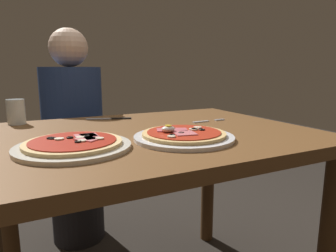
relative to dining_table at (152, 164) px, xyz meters
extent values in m
cube|color=brown|center=(0.00, 0.00, 0.10)|extent=(1.11, 0.86, 0.04)
cylinder|color=#4A3018|center=(0.50, -0.37, -0.28)|extent=(0.07, 0.07, 0.71)
cylinder|color=#4A3018|center=(-0.50, 0.37, -0.28)|extent=(0.07, 0.07, 0.71)
cylinder|color=#4A3018|center=(0.50, 0.37, -0.28)|extent=(0.07, 0.07, 0.71)
cylinder|color=white|center=(0.04, -0.16, 0.13)|extent=(0.31, 0.31, 0.01)
cylinder|color=#DBB26B|center=(0.04, -0.16, 0.14)|extent=(0.26, 0.26, 0.01)
cylinder|color=#B72D19|center=(0.04, -0.16, 0.14)|extent=(0.23, 0.23, 0.00)
torus|color=black|center=(0.02, -0.18, 0.15)|extent=(0.02, 0.02, 0.00)
torus|color=black|center=(-0.02, -0.20, 0.15)|extent=(0.02, 0.02, 0.00)
torus|color=black|center=(0.10, -0.17, 0.15)|extent=(0.02, 0.02, 0.00)
cube|color=#C65B66|center=(0.01, -0.13, 0.15)|extent=(0.11, 0.08, 0.00)
cube|color=#D16B70|center=(0.03, -0.19, 0.15)|extent=(0.07, 0.07, 0.00)
cylinder|color=beige|center=(0.11, -0.13, 0.15)|extent=(0.03, 0.03, 0.00)
cylinder|color=beige|center=(-0.03, -0.21, 0.15)|extent=(0.02, 0.02, 0.00)
cylinder|color=beige|center=(0.08, -0.15, 0.15)|extent=(0.02, 0.02, 0.00)
cylinder|color=beige|center=(0.08, -0.15, 0.15)|extent=(0.03, 0.03, 0.00)
ellipsoid|color=white|center=(-0.01, -0.15, 0.16)|extent=(0.04, 0.03, 0.02)
cylinder|color=yellow|center=(-0.01, -0.15, 0.17)|extent=(0.02, 0.02, 0.00)
cylinder|color=silver|center=(-0.29, -0.13, 0.13)|extent=(0.32, 0.32, 0.01)
cylinder|color=#E5C17F|center=(-0.29, -0.13, 0.14)|extent=(0.27, 0.27, 0.01)
cylinder|color=#A82314|center=(-0.29, -0.13, 0.14)|extent=(0.23, 0.23, 0.00)
torus|color=black|center=(-0.29, -0.10, 0.15)|extent=(0.02, 0.02, 0.00)
torus|color=black|center=(-0.34, -0.09, 0.15)|extent=(0.02, 0.02, 0.00)
torus|color=black|center=(-0.34, -0.08, 0.15)|extent=(0.02, 0.02, 0.00)
torus|color=black|center=(-0.25, -0.10, 0.15)|extent=(0.02, 0.02, 0.00)
torus|color=black|center=(-0.28, -0.16, 0.15)|extent=(0.02, 0.02, 0.00)
cube|color=#D16B70|center=(-0.24, -0.11, 0.15)|extent=(0.05, 0.09, 0.00)
cube|color=#D16B70|center=(-0.25, -0.14, 0.15)|extent=(0.08, 0.08, 0.00)
cube|color=#D16B70|center=(-0.25, -0.09, 0.15)|extent=(0.06, 0.05, 0.00)
cylinder|color=beige|center=(-0.27, -0.11, 0.15)|extent=(0.02, 0.02, 0.00)
cylinder|color=beige|center=(-0.27, -0.15, 0.15)|extent=(0.02, 0.02, 0.00)
cylinder|color=beige|center=(-0.32, -0.10, 0.15)|extent=(0.03, 0.03, 0.00)
cylinder|color=beige|center=(-0.22, -0.15, 0.15)|extent=(0.02, 0.02, 0.00)
cylinder|color=silver|center=(-0.43, 0.37, 0.17)|extent=(0.07, 0.07, 0.10)
cylinder|color=silver|center=(-0.43, 0.37, 0.15)|extent=(0.06, 0.06, 0.06)
cube|color=silver|center=(0.25, 0.07, 0.12)|extent=(0.08, 0.02, 0.00)
cube|color=silver|center=(0.35, 0.07, 0.12)|extent=(0.05, 0.00, 0.00)
cube|color=silver|center=(0.35, 0.08, 0.12)|extent=(0.05, 0.00, 0.00)
cube|color=silver|center=(0.35, 0.08, 0.12)|extent=(0.05, 0.00, 0.00)
cube|color=silver|center=(0.35, 0.08, 0.12)|extent=(0.05, 0.00, 0.00)
cube|color=silver|center=(-0.11, 0.33, 0.12)|extent=(0.11, 0.06, 0.00)
cube|color=black|center=(-0.02, 0.30, 0.12)|extent=(0.09, 0.05, 0.01)
cylinder|color=black|center=(-0.16, 0.71, -0.40)|extent=(0.29, 0.29, 0.46)
cylinder|color=navy|center=(-0.16, 0.71, 0.09)|extent=(0.32, 0.32, 0.52)
sphere|color=beige|center=(-0.16, 0.71, 0.45)|extent=(0.20, 0.20, 0.20)
camera|label=1|loc=(-0.41, -0.95, 0.34)|focal=31.91mm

